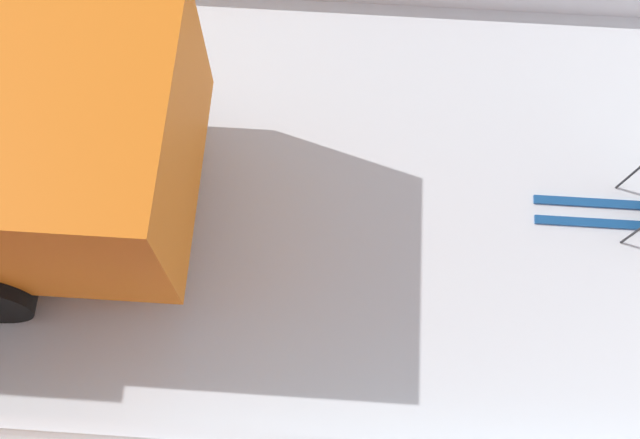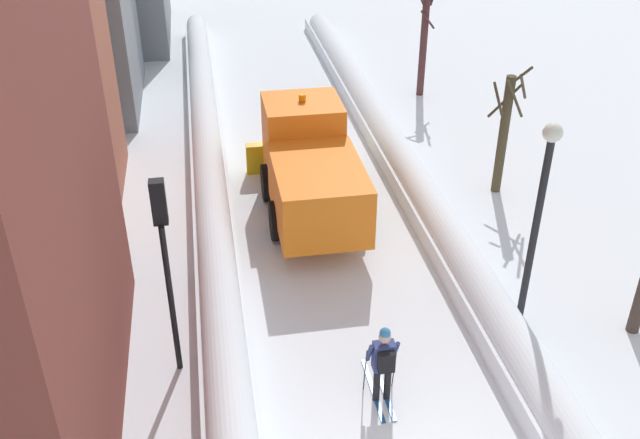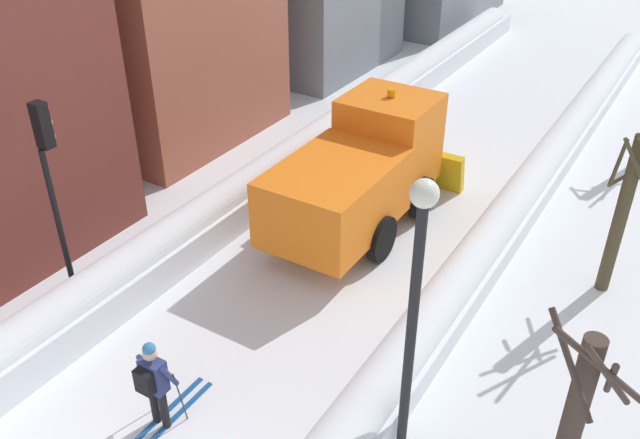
{
  "view_description": "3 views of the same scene",
  "coord_description": "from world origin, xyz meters",
  "px_view_note": "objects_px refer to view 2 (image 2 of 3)",
  "views": [
    {
      "loc": [
        -3.26,
        5.25,
        7.29
      ],
      "look_at": [
        -0.9,
        5.4,
        1.6
      ],
      "focal_mm": 44.26,
      "sensor_mm": 36.0,
      "label": 1
    },
    {
      "loc": [
        -2.98,
        -7.95,
        10.5
      ],
      "look_at": [
        -0.44,
        6.8,
        1.49
      ],
      "focal_mm": 40.25,
      "sensor_mm": 36.0,
      "label": 2
    },
    {
      "loc": [
        6.47,
        -3.18,
        9.01
      ],
      "look_at": [
        0.34,
        6.75,
        1.79
      ],
      "focal_mm": 37.75,
      "sensor_mm": 36.0,
      "label": 3
    }
  ],
  "objects_px": {
    "traffic_light_pole": "(164,242)",
    "street_lamp": "(540,204)",
    "skier": "(383,361)",
    "bare_tree_mid": "(504,130)",
    "bare_tree_far": "(424,36)",
    "plow_truck": "(310,168)"
  },
  "relations": [
    {
      "from": "traffic_light_pole",
      "to": "street_lamp",
      "type": "bearing_deg",
      "value": 0.3
    },
    {
      "from": "skier",
      "to": "bare_tree_mid",
      "type": "xyz_separation_m",
      "value": [
        5.55,
        7.88,
        0.99
      ]
    },
    {
      "from": "street_lamp",
      "to": "bare_tree_mid",
      "type": "relative_size",
      "value": 1.22
    },
    {
      "from": "street_lamp",
      "to": "bare_tree_far",
      "type": "xyz_separation_m",
      "value": [
        1.9,
        14.23,
        -0.81
      ]
    },
    {
      "from": "street_lamp",
      "to": "plow_truck",
      "type": "bearing_deg",
      "value": 124.36
    },
    {
      "from": "plow_truck",
      "to": "street_lamp",
      "type": "height_order",
      "value": "street_lamp"
    },
    {
      "from": "traffic_light_pole",
      "to": "street_lamp",
      "type": "xyz_separation_m",
      "value": [
        7.64,
        0.04,
        0.08
      ]
    },
    {
      "from": "traffic_light_pole",
      "to": "bare_tree_far",
      "type": "height_order",
      "value": "bare_tree_far"
    },
    {
      "from": "traffic_light_pole",
      "to": "bare_tree_far",
      "type": "relative_size",
      "value": 0.85
    },
    {
      "from": "plow_truck",
      "to": "traffic_light_pole",
      "type": "distance_m",
      "value": 7.03
    },
    {
      "from": "traffic_light_pole",
      "to": "bare_tree_far",
      "type": "bearing_deg",
      "value": 56.24
    },
    {
      "from": "bare_tree_far",
      "to": "traffic_light_pole",
      "type": "bearing_deg",
      "value": -123.76
    },
    {
      "from": "bare_tree_mid",
      "to": "plow_truck",
      "type": "bearing_deg",
      "value": -175.8
    },
    {
      "from": "plow_truck",
      "to": "traffic_light_pole",
      "type": "xyz_separation_m",
      "value": [
        -3.74,
        -5.73,
        1.6
      ]
    },
    {
      "from": "plow_truck",
      "to": "skier",
      "type": "height_order",
      "value": "plow_truck"
    },
    {
      "from": "traffic_light_pole",
      "to": "bare_tree_mid",
      "type": "bearing_deg",
      "value": 32.87
    },
    {
      "from": "street_lamp",
      "to": "bare_tree_mid",
      "type": "height_order",
      "value": "street_lamp"
    },
    {
      "from": "bare_tree_far",
      "to": "skier",
      "type": "bearing_deg",
      "value": -109.17
    },
    {
      "from": "skier",
      "to": "bare_tree_far",
      "type": "height_order",
      "value": "bare_tree_far"
    },
    {
      "from": "plow_truck",
      "to": "traffic_light_pole",
      "type": "bearing_deg",
      "value": -123.15
    },
    {
      "from": "skier",
      "to": "plow_truck",
      "type": "bearing_deg",
      "value": 91.79
    },
    {
      "from": "street_lamp",
      "to": "bare_tree_far",
      "type": "bearing_deg",
      "value": 82.39
    }
  ]
}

